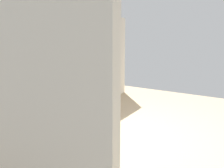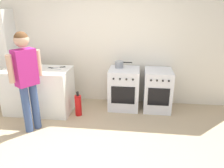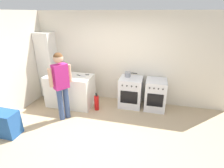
% 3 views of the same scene
% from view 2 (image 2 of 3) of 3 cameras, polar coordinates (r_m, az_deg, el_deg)
% --- Properties ---
extents(ground_plane, '(8.00, 8.00, 0.00)m').
position_cam_2_polar(ground_plane, '(3.47, -4.90, -17.14)').
color(ground_plane, tan).
extents(back_wall, '(6.00, 0.10, 2.60)m').
position_cam_2_polar(back_wall, '(4.75, -0.64, 10.53)').
color(back_wall, silver).
rests_on(back_wall, ground).
extents(counter_unit, '(1.30, 0.70, 0.90)m').
position_cam_2_polar(counter_unit, '(4.66, -18.54, -1.62)').
color(counter_unit, silver).
rests_on(counter_unit, ground).
extents(oven_left, '(0.62, 0.62, 0.85)m').
position_cam_2_polar(oven_left, '(4.60, 3.14, -1.17)').
color(oven_left, silver).
rests_on(oven_left, ground).
extents(oven_right, '(0.55, 0.62, 0.85)m').
position_cam_2_polar(oven_right, '(4.61, 11.78, -1.52)').
color(oven_right, silver).
rests_on(oven_right, ground).
extents(pot, '(0.35, 0.17, 0.14)m').
position_cam_2_polar(pot, '(4.53, 1.93, 5.13)').
color(pot, gray).
rests_on(pot, oven_left).
extents(knife_chef, '(0.30, 0.13, 0.01)m').
position_cam_2_polar(knife_chef, '(4.45, -14.85, 3.94)').
color(knife_chef, silver).
rests_on(knife_chef, counter_unit).
extents(knife_bread, '(0.34, 0.16, 0.01)m').
position_cam_2_polar(knife_bread, '(4.51, -14.12, 4.22)').
color(knife_bread, silver).
rests_on(knife_bread, counter_unit).
extents(person, '(0.36, 0.49, 1.71)m').
position_cam_2_polar(person, '(3.81, -21.53, 2.50)').
color(person, '#384C7A').
rests_on(person, ground).
extents(fire_extinguisher, '(0.13, 0.13, 0.50)m').
position_cam_2_polar(fire_extinguisher, '(4.38, -8.82, -5.49)').
color(fire_extinguisher, red).
rests_on(fire_extinguisher, ground).
extents(larder_cabinet, '(0.48, 0.44, 2.00)m').
position_cam_2_polar(larder_cabinet, '(5.37, -26.36, 6.30)').
color(larder_cabinet, silver).
rests_on(larder_cabinet, ground).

